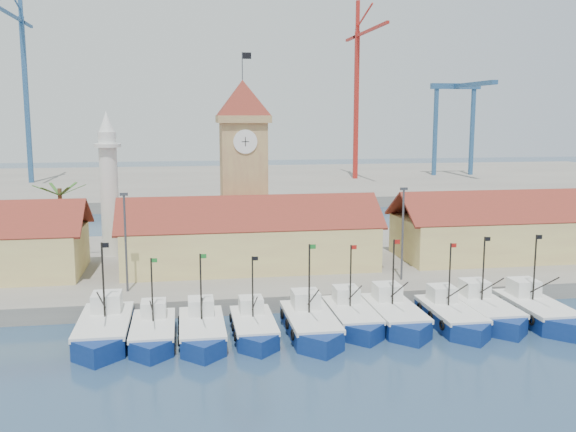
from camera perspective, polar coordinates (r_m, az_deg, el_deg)
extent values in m
plane|color=navy|center=(49.75, -0.94, -11.46)|extent=(400.00, 400.00, 0.00)
cube|color=gray|center=(72.38, -3.74, -4.31)|extent=(140.00, 32.00, 1.50)
cube|color=gray|center=(157.11, -6.85, 2.95)|extent=(240.00, 80.00, 2.00)
cube|color=navy|center=(52.78, -15.98, -9.97)|extent=(3.82, 8.64, 1.96)
cube|color=navy|center=(48.75, -16.55, -11.60)|extent=(3.82, 3.82, 1.96)
cube|color=silver|center=(52.48, -16.02, -8.95)|extent=(3.89, 8.88, 0.38)
cube|color=silver|center=(54.28, -15.80, -7.38)|extent=(2.29, 2.40, 1.53)
cylinder|color=black|center=(52.16, -16.10, -5.57)|extent=(0.15, 0.15, 6.11)
cube|color=black|center=(51.51, -15.94, -2.51)|extent=(0.55, 0.02, 0.38)
cube|color=navy|center=(51.62, -11.89, -10.34)|extent=(3.25, 7.35, 1.67)
cube|color=navy|center=(48.17, -12.07, -11.78)|extent=(3.25, 3.25, 1.67)
cube|color=silver|center=(51.36, -11.92, -9.46)|extent=(3.31, 7.55, 0.32)
cube|color=silver|center=(52.88, -11.86, -8.07)|extent=(1.95, 2.04, 1.30)
cylinder|color=black|center=(51.05, -11.99, -6.53)|extent=(0.13, 0.13, 5.20)
cube|color=#197226|center=(50.45, -11.82, -3.88)|extent=(0.46, 0.02, 0.32)
cube|color=navy|center=(51.26, -7.65, -10.34)|extent=(3.38, 7.65, 1.74)
cube|color=navy|center=(47.67, -7.50, -11.85)|extent=(3.38, 3.38, 1.74)
cube|color=silver|center=(50.98, -7.67, -9.42)|extent=(3.45, 7.86, 0.34)
cube|color=silver|center=(52.57, -7.76, -7.96)|extent=(2.03, 2.12, 1.35)
cylinder|color=black|center=(50.66, -7.75, -6.34)|extent=(0.14, 0.14, 5.41)
cube|color=#197226|center=(50.06, -7.54, -3.56)|extent=(0.48, 0.02, 0.34)
cube|color=navy|center=(51.79, -3.08, -10.10)|extent=(3.18, 7.19, 1.63)
cube|color=navy|center=(48.43, -2.60, -11.48)|extent=(3.18, 3.18, 1.63)
cube|color=silver|center=(51.53, -3.08, -9.24)|extent=(3.24, 7.39, 0.32)
cube|color=silver|center=(53.02, -3.31, -7.89)|extent=(1.91, 2.00, 1.27)
cylinder|color=black|center=(51.23, -3.16, -6.38)|extent=(0.13, 0.13, 5.08)
cube|color=black|center=(50.68, -2.93, -3.80)|extent=(0.45, 0.02, 0.32)
cube|color=navy|center=(52.10, 1.99, -9.90)|extent=(3.62, 8.19, 1.86)
cube|color=navy|center=(48.33, 2.97, -11.44)|extent=(3.62, 3.62, 1.86)
cube|color=silver|center=(51.81, 2.00, -8.92)|extent=(3.69, 8.42, 0.36)
cube|color=silver|center=(53.48, 1.57, -7.42)|extent=(2.17, 2.28, 1.45)
cylinder|color=black|center=(51.48, 1.90, -5.68)|extent=(0.14, 0.14, 5.79)
cube|color=#197226|center=(50.92, 2.21, -2.74)|extent=(0.52, 0.02, 0.36)
cube|color=navy|center=(54.36, 5.66, -9.16)|extent=(3.37, 7.63, 1.73)
cube|color=navy|center=(50.89, 6.79, -10.47)|extent=(3.37, 3.37, 1.73)
cube|color=silver|center=(54.10, 5.67, -8.29)|extent=(3.44, 7.84, 0.34)
cube|color=silver|center=(55.65, 5.18, -6.96)|extent=(2.02, 2.12, 1.35)
cylinder|color=black|center=(53.81, 5.59, -5.40)|extent=(0.13, 0.13, 5.39)
cube|color=#A5140F|center=(53.31, 5.88, -2.78)|extent=(0.48, 0.02, 0.34)
cube|color=navy|center=(55.07, 9.41, -8.97)|extent=(3.58, 8.09, 1.84)
cube|color=navy|center=(51.46, 10.87, -10.31)|extent=(3.58, 3.58, 1.84)
cube|color=silver|center=(54.79, 9.43, -8.06)|extent=(3.65, 8.32, 0.36)
cube|color=silver|center=(56.40, 8.79, -6.68)|extent=(2.15, 2.25, 1.43)
cylinder|color=black|center=(54.50, 9.34, -5.03)|extent=(0.14, 0.14, 5.72)
cube|color=#A5140F|center=(54.00, 9.66, -2.28)|extent=(0.51, 0.02, 0.36)
cube|color=navy|center=(55.88, 14.23, -8.89)|extent=(3.44, 7.78, 1.77)
cube|color=navy|center=(52.54, 15.94, -10.12)|extent=(3.44, 3.44, 1.77)
cube|color=silver|center=(55.62, 14.27, -8.02)|extent=(3.51, 7.99, 0.34)
cube|color=silver|center=(57.11, 13.52, -6.72)|extent=(2.06, 2.16, 1.37)
cylinder|color=black|center=(55.33, 14.17, -5.15)|extent=(0.14, 0.14, 5.50)
cube|color=#A5140F|center=(54.87, 14.51, -2.55)|extent=(0.49, 0.02, 0.34)
cube|color=navy|center=(58.02, 17.03, -8.32)|extent=(3.57, 8.09, 1.84)
cube|color=navy|center=(54.61, 18.92, -9.51)|extent=(3.57, 3.57, 1.84)
cube|color=silver|center=(57.76, 17.07, -7.45)|extent=(3.64, 8.31, 0.36)
cube|color=silver|center=(59.28, 16.24, -6.17)|extent=(2.14, 2.25, 1.43)
cylinder|color=black|center=(57.48, 16.97, -4.58)|extent=(0.14, 0.14, 5.72)
cube|color=black|center=(57.04, 17.33, -1.97)|extent=(0.51, 0.02, 0.36)
cube|color=navy|center=(59.32, 21.12, -8.14)|extent=(3.67, 8.31, 1.89)
cube|color=navy|center=(55.97, 23.28, -9.29)|extent=(3.67, 3.67, 1.89)
cube|color=silver|center=(59.06, 21.17, -7.26)|extent=(3.74, 8.54, 0.37)
cube|color=silver|center=(60.57, 20.22, -5.99)|extent=(2.20, 2.31, 1.47)
cylinder|color=black|center=(58.78, 21.07, -4.38)|extent=(0.15, 0.15, 5.87)
cube|color=black|center=(58.37, 21.45, -1.75)|extent=(0.52, 0.02, 0.37)
cube|color=#E3D67D|center=(67.84, -3.44, -2.61)|extent=(26.00, 10.00, 4.50)
cube|color=maroon|center=(64.73, -3.24, 0.20)|extent=(27.04, 5.13, 3.21)
cube|color=maroon|center=(69.65, -3.68, 0.82)|extent=(27.04, 5.13, 3.21)
cube|color=#E3D67D|center=(77.86, 20.70, -1.68)|extent=(30.00, 10.00, 4.50)
cube|color=maroon|center=(75.16, 21.81, 0.79)|extent=(31.20, 5.13, 3.21)
cube|color=maroon|center=(79.44, 19.95, 1.31)|extent=(31.20, 5.13, 3.21)
cube|color=tan|center=(72.91, -3.97, 2.37)|extent=(5.00, 5.00, 15.00)
cube|color=tan|center=(72.43, -4.03, 8.59)|extent=(5.80, 5.80, 0.80)
pyramid|color=maroon|center=(72.45, -4.05, 10.41)|extent=(5.80, 5.80, 4.00)
cylinder|color=white|center=(69.95, -3.82, 6.61)|extent=(2.60, 0.15, 2.60)
cube|color=black|center=(69.87, -3.81, 6.61)|extent=(0.08, 0.02, 1.00)
cube|color=black|center=(69.87, -3.81, 6.61)|extent=(0.80, 0.02, 0.08)
cylinder|color=#3F3F44|center=(72.62, -4.09, 13.17)|extent=(0.10, 0.10, 3.00)
cube|color=black|center=(72.76, -3.69, 14.04)|extent=(1.00, 0.03, 0.70)
cylinder|color=silver|center=(75.09, -15.59, 1.87)|extent=(2.00, 2.00, 14.00)
cylinder|color=silver|center=(74.64, -15.76, 6.06)|extent=(3.00, 3.00, 0.40)
cone|color=silver|center=(74.56, -15.85, 8.06)|extent=(1.80, 1.80, 2.40)
cylinder|color=brown|center=(74.26, -19.49, -0.73)|extent=(0.44, 0.44, 8.00)
cube|color=#306221|center=(73.51, -18.57, 2.21)|extent=(2.80, 0.35, 1.18)
cube|color=#306221|center=(74.82, -18.95, 2.31)|extent=(1.71, 2.60, 1.18)
cube|color=#306221|center=(75.06, -20.01, 2.27)|extent=(1.71, 2.60, 1.18)
cube|color=#306221|center=(74.01, -20.71, 2.14)|extent=(2.80, 0.35, 1.18)
cube|color=#306221|center=(72.70, -20.35, 2.05)|extent=(1.71, 2.60, 1.18)
cube|color=#306221|center=(72.44, -19.26, 2.08)|extent=(1.71, 2.60, 1.18)
cylinder|color=#3F3F44|center=(59.44, -14.23, -2.33)|extent=(0.20, 0.20, 9.00)
cube|color=#3F3F44|center=(58.76, -14.39, 1.89)|extent=(0.70, 0.25, 0.25)
cylinder|color=#3F3F44|center=(62.76, 10.15, -1.60)|extent=(0.20, 0.20, 9.00)
cube|color=#3F3F44|center=(62.11, 10.26, 2.40)|extent=(0.70, 0.25, 0.25)
cube|color=#2B5583|center=(157.90, -22.23, 9.45)|extent=(1.00, 1.00, 36.86)
cube|color=#2B5583|center=(151.01, -23.36, 16.08)|extent=(0.60, 21.16, 0.60)
cube|color=#2B5583|center=(164.04, -22.21, 15.52)|extent=(0.60, 10.00, 0.60)
cube|color=#2B5583|center=(159.83, -22.72, 17.32)|extent=(0.80, 0.80, 7.00)
cube|color=#B1221B|center=(156.73, 6.08, 9.68)|extent=(1.00, 1.00, 34.79)
cube|color=#B1221B|center=(148.04, 7.29, 16.07)|extent=(0.60, 25.53, 0.60)
cube|color=#B1221B|center=(162.59, 5.70, 15.46)|extent=(0.60, 10.00, 0.60)
cube|color=#B1221B|center=(158.38, 6.22, 17.26)|extent=(0.80, 0.80, 7.00)
cube|color=#2B5583|center=(168.70, 12.95, 7.28)|extent=(0.90, 0.90, 22.00)
cube|color=#2B5583|center=(172.73, 16.05, 7.20)|extent=(0.90, 0.90, 22.00)
cube|color=#2B5583|center=(170.75, 14.67, 11.10)|extent=(13.00, 1.40, 1.40)
cube|color=#2B5583|center=(161.65, 16.14, 11.18)|extent=(1.40, 22.00, 1.00)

